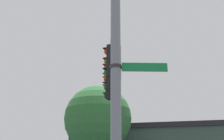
# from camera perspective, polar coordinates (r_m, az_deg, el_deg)

# --- Properties ---
(signal_pole) EXTENTS (0.25, 0.25, 7.09)m
(signal_pole) POSITION_cam_1_polar(r_m,az_deg,el_deg) (7.18, 0.73, -7.06)
(signal_pole) COLOR slate
(signal_pole) RESTS_ON ground
(mast_arm) EXTENTS (5.45, 2.40, 0.15)m
(mast_arm) POSITION_cam_1_polar(r_m,az_deg,el_deg) (10.80, 0.01, 4.11)
(mast_arm) COLOR slate
(traffic_light_nearest_pole) EXTENTS (0.54, 0.49, 1.31)m
(traffic_light_nearest_pole) POSITION_cam_1_polar(r_m,az_deg,el_deg) (9.77, 0.04, 1.73)
(traffic_light_nearest_pole) COLOR black
(traffic_light_mid_inner) EXTENTS (0.54, 0.49, 1.31)m
(traffic_light_mid_inner) POSITION_cam_1_polar(r_m,az_deg,el_deg) (11.26, -0.21, -1.06)
(traffic_light_mid_inner) COLOR black
(traffic_light_mid_outer) EXTENTS (0.54, 0.49, 1.31)m
(traffic_light_mid_outer) POSITION_cam_1_polar(r_m,az_deg,el_deg) (12.76, -0.40, -3.20)
(traffic_light_mid_outer) COLOR black
(street_name_sign) EXTENTS (0.65, 1.33, 0.22)m
(street_name_sign) POSITION_cam_1_polar(r_m,az_deg,el_deg) (7.48, 3.61, 0.56)
(street_name_sign) COLOR #147238
(tree_by_storefront) EXTENTS (3.82, 3.82, 6.89)m
(tree_by_storefront) POSITION_cam_1_polar(r_m,az_deg,el_deg) (17.47, -2.67, -9.26)
(tree_by_storefront) COLOR #4C3823
(tree_by_storefront) RESTS_ON ground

